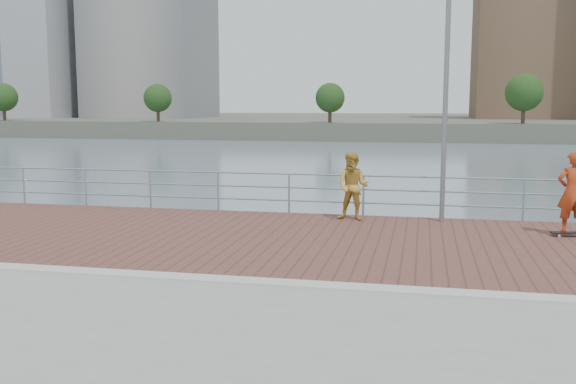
% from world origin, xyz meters
% --- Properties ---
extents(brick_lane, '(40.00, 6.80, 0.02)m').
position_xyz_m(brick_lane, '(0.00, 3.60, 0.01)').
color(brick_lane, brown).
rests_on(brick_lane, seawall).
extents(curb, '(40.00, 0.40, 0.06)m').
position_xyz_m(curb, '(0.00, 0.00, 0.03)').
color(curb, '#B7B5AD').
rests_on(curb, seawall).
extents(far_shore, '(320.00, 95.00, 2.50)m').
position_xyz_m(far_shore, '(0.00, 122.50, -0.75)').
color(far_shore, '#4C5142').
rests_on(far_shore, ground).
extents(guardrail, '(39.06, 0.06, 1.13)m').
position_xyz_m(guardrail, '(0.00, 7.00, 0.69)').
color(guardrail, '#8C9EA8').
rests_on(guardrail, brick_lane).
extents(street_lamp, '(0.46, 1.35, 6.36)m').
position_xyz_m(street_lamp, '(3.08, 6.03, 4.52)').
color(street_lamp, slate).
rests_on(street_lamp, brick_lane).
extents(skateboard, '(0.84, 0.32, 0.09)m').
position_xyz_m(skateboard, '(5.90, 5.17, 0.09)').
color(skateboard, black).
rests_on(skateboard, brick_lane).
extents(skateboarder, '(0.73, 0.53, 1.87)m').
position_xyz_m(skateboarder, '(5.90, 5.17, 1.04)').
color(skateboarder, '#B13B17').
rests_on(skateboarder, skateboard).
extents(bystander, '(0.95, 0.79, 1.77)m').
position_xyz_m(bystander, '(0.83, 6.23, 0.90)').
color(bystander, gold).
rests_on(bystander, brick_lane).
extents(shoreline_trees, '(109.62, 5.01, 6.68)m').
position_xyz_m(shoreline_trees, '(-0.51, 77.00, 4.25)').
color(shoreline_trees, '#473323').
rests_on(shoreline_trees, far_shore).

